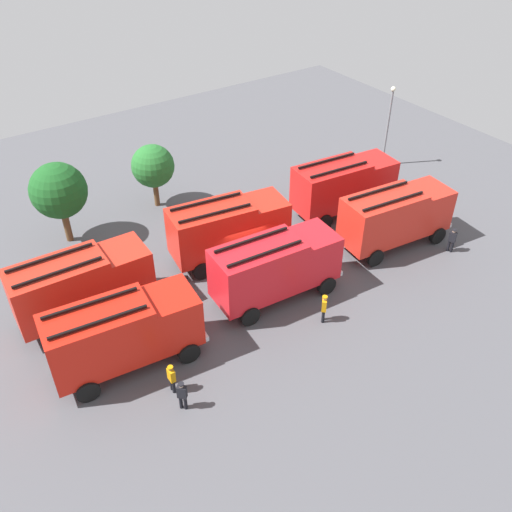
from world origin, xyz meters
TOP-DOWN VIEW (x-y plane):
  - ground_plane at (0.00, 0.00)m, footprint 55.36×55.36m
  - fire_truck_0 at (-8.93, -2.21)m, footprint 7.41×3.34m
  - fire_truck_1 at (-0.23, -2.14)m, footprint 7.35×3.16m
  - fire_truck_2 at (8.76, -2.19)m, footprint 7.42×3.37m
  - fire_truck_3 at (-9.30, 2.25)m, footprint 7.26×2.89m
  - fire_truck_4 at (-0.32, 2.41)m, footprint 7.47×3.57m
  - fire_truck_5 at (8.75, 2.49)m, footprint 7.40×3.31m
  - firefighter_0 at (-7.94, -4.88)m, footprint 0.26×0.42m
  - firefighter_1 at (-8.00, -6.01)m, footprint 0.47×0.47m
  - firefighter_2 at (0.75, -5.17)m, footprint 0.46×0.47m
  - firefighter_3 at (2.32, 4.64)m, footprint 0.48×0.43m
  - firefighter_4 at (11.23, -4.77)m, footprint 0.39×0.48m
  - tree_0 at (-7.74, 9.66)m, footprint 3.42×3.42m
  - tree_1 at (-1.25, 10.38)m, footprint 2.88×2.88m
  - traffic_cone_0 at (-5.62, 4.81)m, footprint 0.39×0.39m
  - lamppost at (16.05, 5.94)m, footprint 0.36×0.36m

SIDE VIEW (x-z plane):
  - ground_plane at x=0.00m, z-range 0.00..0.00m
  - traffic_cone_0 at x=-5.62m, z-range 0.00..0.56m
  - firefighter_0 at x=-7.94m, z-range 0.09..1.69m
  - firefighter_4 at x=11.23m, z-range 0.09..1.70m
  - firefighter_1 at x=-8.00m, z-range 0.09..1.72m
  - firefighter_3 at x=2.32m, z-range 0.09..1.74m
  - firefighter_2 at x=0.75m, z-range 0.10..1.79m
  - fire_truck_0 at x=-8.93m, z-range 0.21..4.09m
  - fire_truck_1 at x=-0.23m, z-range 0.21..4.09m
  - fire_truck_2 at x=8.76m, z-range 0.21..4.09m
  - fire_truck_3 at x=-9.30m, z-range 0.21..4.09m
  - fire_truck_4 at x=-0.32m, z-range 0.21..4.09m
  - fire_truck_5 at x=8.75m, z-range 0.21..4.09m
  - tree_1 at x=-1.25m, z-range 0.77..5.23m
  - tree_0 at x=-7.74m, z-range 0.91..6.21m
  - lamppost at x=16.05m, z-range 0.56..6.79m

